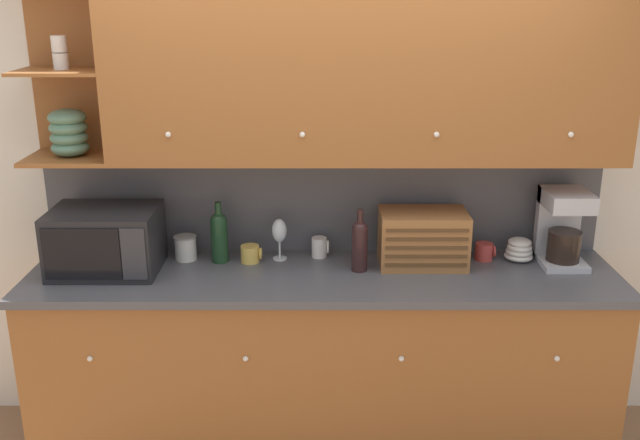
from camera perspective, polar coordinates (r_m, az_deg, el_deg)
name	(u,v)px	position (r m, az deg, el deg)	size (l,w,h in m)	color
ground_plane	(320,406)	(4.23, -0.01, -14.64)	(24.00, 24.00, 0.00)	#896647
wall_back	(320,186)	(3.72, -0.02, 2.74)	(5.27, 0.06, 2.60)	silver
counter_unit	(320,359)	(3.71, 0.01, -11.05)	(2.89, 0.66, 0.96)	#935628
backsplash_panel	(320,202)	(3.70, -0.02, 1.43)	(2.87, 0.01, 0.53)	#4C4C51
upper_cabinets	(355,68)	(3.41, 2.80, 12.05)	(2.87, 0.36, 0.89)	#935628
microwave	(102,241)	(3.62, -17.04, -1.60)	(0.51, 0.39, 0.31)	black
storage_canister	(182,248)	(3.71, -10.96, -2.21)	(0.12, 0.12, 0.12)	silver
second_wine_bottle	(216,235)	(3.63, -8.32, -1.19)	(0.09, 0.09, 0.31)	#19381E
mug	(248,254)	(3.63, -5.82, -2.72)	(0.11, 0.09, 0.09)	gold
wine_glass	(276,232)	(3.63, -3.53, -0.97)	(0.08, 0.08, 0.22)	silver
mug_patterned_third	(317,247)	(3.68, -0.26, -2.19)	(0.09, 0.08, 0.10)	silver
wine_bottle	(357,243)	(3.48, 2.94, -1.86)	(0.08, 0.08, 0.31)	black
bread_box	(420,238)	(3.59, 7.97, -1.45)	(0.43, 0.28, 0.28)	#996033
mug_blue_second	(481,251)	(3.74, 12.77, -2.45)	(0.10, 0.09, 0.09)	#B73D38
bowl_stack_on_counter	(516,250)	(3.77, 15.39, -2.30)	(0.14, 0.14, 0.12)	silver
coffee_maker	(559,225)	(3.76, 18.58, -0.42)	(0.22, 0.26, 0.38)	#B7B7BC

